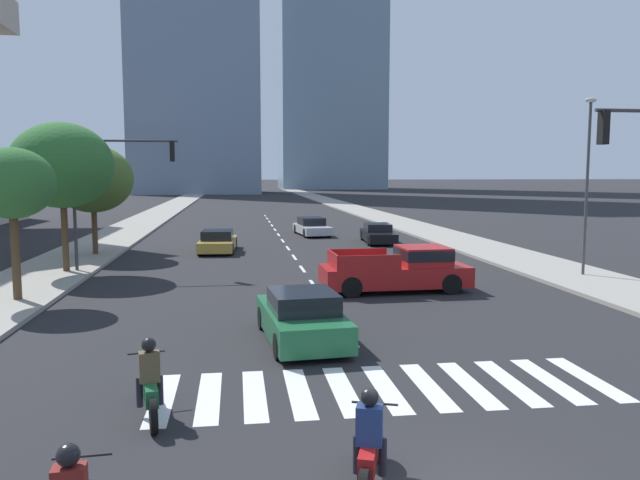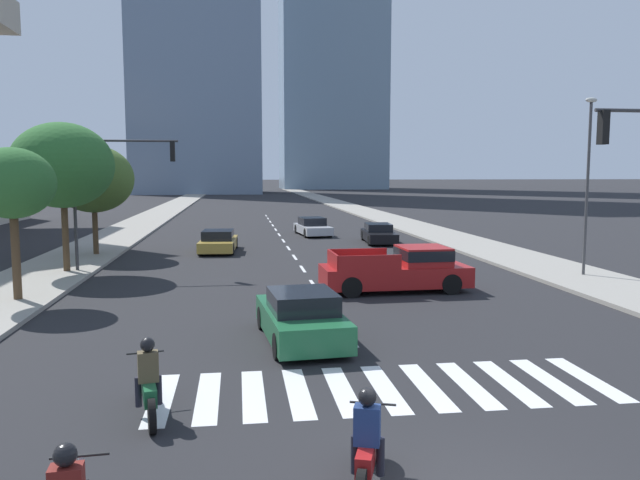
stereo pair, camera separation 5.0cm
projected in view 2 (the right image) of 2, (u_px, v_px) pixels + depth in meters
sidewalk_east at (462, 241)px, 39.24m from camera, size 4.00×260.00×0.15m
sidewalk_west at (97, 247)px, 36.25m from camera, size 4.00×260.00×0.15m
crosswalk_near at (385, 388)px, 12.68m from camera, size 9.45×2.91×0.01m
lane_divider_center at (283, 241)px, 40.27m from camera, size 0.14×50.00×0.01m
motorcycle_lead at (368, 448)px, 8.61m from camera, size 0.93×1.98×1.49m
motorcycle_third at (148, 385)px, 11.18m from camera, size 0.78×2.22×1.49m
pickup_truck at (402, 270)px, 23.06m from camera, size 5.55×2.25×1.67m
sedan_black_0 at (379, 234)px, 39.05m from camera, size 2.10×4.74×1.21m
sedan_gold_1 at (218, 242)px, 34.59m from camera, size 2.16×4.72×1.24m
sedan_green_2 at (301, 318)px, 16.15m from camera, size 2.23×4.49×1.38m
sedan_silver_3 at (313, 227)px, 43.89m from camera, size 2.36×4.89×1.26m
traffic_signal_far at (113, 175)px, 26.97m from camera, size 4.80×0.28×6.08m
street_lamp_east at (588, 173)px, 25.54m from camera, size 0.50×0.24×7.36m
street_tree_nearest at (12, 184)px, 20.52m from camera, size 2.81×2.81×5.13m
street_tree_second at (62, 166)px, 26.48m from camera, size 4.34×4.34×6.45m
street_tree_third at (93, 179)px, 32.16m from camera, size 4.16×4.16×5.74m
office_tower_center_skyline at (332, 7)px, 168.27m from camera, size 28.20×21.47×100.33m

